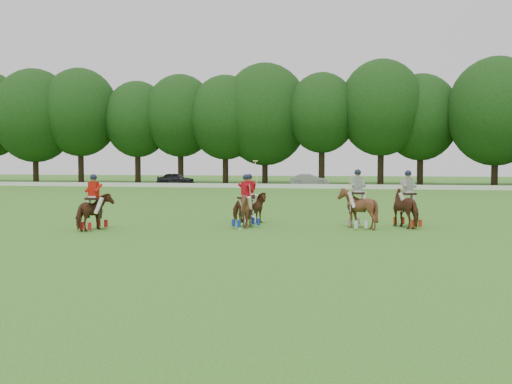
% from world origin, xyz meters
% --- Properties ---
extents(ground, '(180.00, 180.00, 0.00)m').
position_xyz_m(ground, '(0.00, 0.00, 0.00)').
color(ground, '#2F6A1E').
rests_on(ground, ground).
extents(tree_line, '(117.98, 14.32, 14.75)m').
position_xyz_m(tree_line, '(0.26, 48.05, 8.23)').
color(tree_line, black).
rests_on(tree_line, ground).
extents(boundary_rail, '(120.00, 0.10, 0.44)m').
position_xyz_m(boundary_rail, '(0.00, 38.00, 0.22)').
color(boundary_rail, white).
rests_on(boundary_rail, ground).
extents(car_left, '(4.27, 2.04, 1.41)m').
position_xyz_m(car_left, '(-15.81, 42.50, 0.70)').
color(car_left, black).
rests_on(car_left, ground).
extents(car_mid, '(4.28, 2.14, 1.35)m').
position_xyz_m(car_mid, '(-0.89, 42.50, 0.67)').
color(car_mid, gray).
rests_on(car_mid, ground).
extents(polo_red_a, '(1.07, 1.75, 2.13)m').
position_xyz_m(polo_red_a, '(-4.69, 1.84, 0.75)').
color(polo_red_a, '#472713').
rests_on(polo_red_a, ground).
extents(polo_red_b, '(1.62, 1.50, 2.63)m').
position_xyz_m(polo_red_b, '(0.54, 5.55, 0.72)').
color(polo_red_b, '#472713').
rests_on(polo_red_b, ground).
extents(polo_red_c, '(1.64, 1.67, 2.11)m').
position_xyz_m(polo_red_c, '(0.79, 3.78, 0.74)').
color(polo_red_c, '#472713').
rests_on(polo_red_c, ground).
extents(polo_stripe_a, '(1.69, 1.99, 2.26)m').
position_xyz_m(polo_stripe_a, '(7.04, 5.20, 0.81)').
color(polo_stripe_a, '#472713').
rests_on(polo_stripe_a, ground).
extents(polo_stripe_b, '(1.64, 1.75, 2.31)m').
position_xyz_m(polo_stripe_b, '(5.09, 4.45, 0.83)').
color(polo_stripe_b, '#472713').
rests_on(polo_stripe_b, ground).
extents(polo_ball, '(0.09, 0.09, 0.09)m').
position_xyz_m(polo_ball, '(0.77, 2.79, 0.04)').
color(polo_ball, white).
rests_on(polo_ball, ground).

